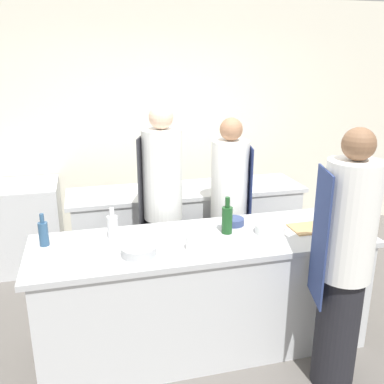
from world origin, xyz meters
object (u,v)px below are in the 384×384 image
bowl_prep_small (139,251)px  bowl_ceramic_blue (233,221)px  chef_at_prep_near (344,265)px  bowl_mixing_large (270,229)px  chef_at_stove (229,209)px  cup (192,243)px  bottle_olive_oil (227,219)px  chef_at_pass_far (163,208)px  bottle_wine (113,226)px  bottle_vinegar (43,233)px  oven_range (26,226)px

bowl_prep_small → bowl_ceramic_blue: (0.80, 0.35, -0.00)m
chef_at_prep_near → bowl_mixing_large: size_ratio=7.84×
chef_at_stove → bowl_ceramic_blue: chef_at_stove is taller
cup → bottle_olive_oil: bearing=32.9°
chef_at_stove → bottle_olive_oil: 0.72m
chef_at_stove → chef_at_pass_far: (-0.62, -0.03, 0.07)m
bottle_olive_oil → bottle_wine: size_ratio=1.24×
chef_at_stove → bottle_vinegar: size_ratio=7.03×
bowl_mixing_large → oven_range: bearing=138.2°
chef_at_pass_far → bowl_ceramic_blue: 0.68m
bowl_prep_small → bowl_ceramic_blue: 0.87m
bowl_mixing_large → bowl_prep_small: size_ratio=0.96×
oven_range → bowl_mixing_large: 2.69m
chef_at_pass_far → bowl_prep_small: size_ratio=7.63×
chef_at_pass_far → bottle_wine: size_ratio=7.86×
chef_at_pass_far → bottle_wine: bearing=156.2°
cup → chef_at_stove: bearing=56.4°
oven_range → bowl_mixing_large: (1.98, -1.77, 0.48)m
chef_at_stove → bowl_mixing_large: size_ratio=7.35×
chef_at_prep_near → chef_at_pass_far: bearing=51.0°
oven_range → bottle_vinegar: bearing=-77.7°
bottle_olive_oil → bowl_prep_small: (-0.70, -0.21, -0.08)m
chef_at_pass_far → bowl_mixing_large: size_ratio=7.91×
chef_at_prep_near → bowl_ceramic_blue: (-0.45, 0.83, 0.02)m
bottle_olive_oil → bowl_ceramic_blue: bearing=54.1°
bottle_wine → chef_at_stove: bearing=25.6°
chef_at_stove → bottle_wine: chef_at_stove is taller
bottle_vinegar → bowl_mixing_large: bearing=-6.9°
bottle_vinegar → bowl_ceramic_blue: (1.42, 0.03, -0.07)m
bowl_mixing_large → cup: cup is taller
oven_range → bowl_ceramic_blue: bowl_ceramic_blue is taller
bottle_olive_oil → bowl_mixing_large: 0.34m
oven_range → bowl_prep_small: size_ratio=3.86×
chef_at_prep_near → bowl_prep_small: size_ratio=7.56×
oven_range → cup: cup is taller
bottle_wine → bowl_prep_small: bottle_wine is taller
bowl_mixing_large → chef_at_stove: bearing=95.1°
bottle_wine → cup: size_ratio=2.43×
bowl_prep_small → bowl_mixing_large: bearing=6.9°
cup → bowl_mixing_large: bearing=10.8°
bottle_vinegar → bowl_prep_small: (0.62, -0.32, -0.06)m
bottle_olive_oil → bottle_vinegar: size_ratio=1.20×
bottle_olive_oil → bottle_wine: (-0.84, 0.13, -0.02)m
oven_range → cup: (1.34, -1.89, 0.49)m
chef_at_prep_near → bottle_vinegar: bearing=82.6°
chef_at_prep_near → chef_at_pass_far: size_ratio=0.99×
chef_at_prep_near → bowl_ceramic_blue: bearing=44.0°
oven_range → bowl_prep_small: 2.18m
oven_range → chef_at_stove: chef_at_stove is taller
chef_at_prep_near → chef_at_stove: 1.38m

